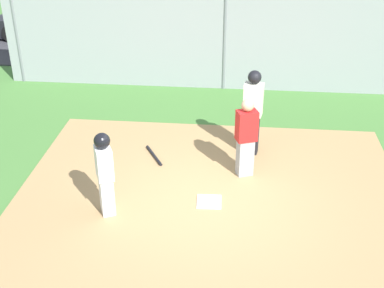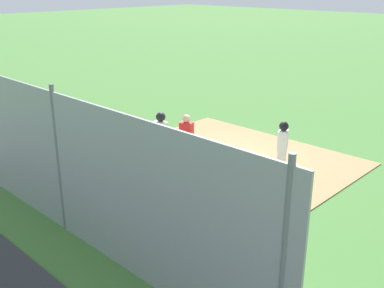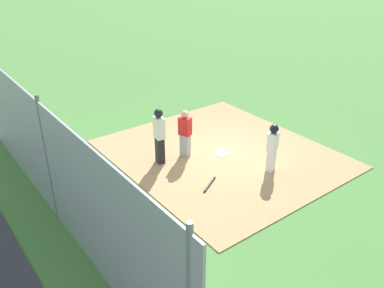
{
  "view_description": "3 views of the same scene",
  "coord_description": "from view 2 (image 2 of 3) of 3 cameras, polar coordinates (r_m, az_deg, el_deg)",
  "views": [
    {
      "loc": [
        -0.45,
        7.79,
        5.4
      ],
      "look_at": [
        0.36,
        -0.43,
        0.98
      ],
      "focal_mm": 48.45,
      "sensor_mm": 36.0,
      "label": 1
    },
    {
      "loc": [
        8.43,
        -10.24,
        5.35
      ],
      "look_at": [
        -0.4,
        -1.05,
        0.77
      ],
      "focal_mm": 42.81,
      "sensor_mm": 36.0,
      "label": 2
    },
    {
      "loc": [
        8.89,
        -8.0,
        6.47
      ],
      "look_at": [
        0.09,
        -1.32,
        0.83
      ],
      "focal_mm": 37.83,
      "sensor_mm": 36.0,
      "label": 3
    }
  ],
  "objects": [
    {
      "name": "ground_plane",
      "position": [
        14.3,
        4.07,
        -2.26
      ],
      "size": [
        140.0,
        140.0,
        0.0
      ],
      "primitive_type": "plane",
      "color": "#477A38"
    },
    {
      "name": "dirt_infield",
      "position": [
        14.3,
        4.07,
        -2.21
      ],
      "size": [
        7.2,
        6.4,
        0.03
      ],
      "primitive_type": "cube",
      "color": "#A88456",
      "rests_on": "ground_plane"
    },
    {
      "name": "home_plate",
      "position": [
        14.29,
        4.07,
        -2.12
      ],
      "size": [
        0.46,
        0.46,
        0.02
      ],
      "primitive_type": "cube",
      "rotation": [
        0.0,
        0.0,
        0.04
      ],
      "color": "white",
      "rests_on": "dirt_infield"
    },
    {
      "name": "catcher",
      "position": [
        13.66,
        -0.69,
        0.57
      ],
      "size": [
        0.45,
        0.38,
        1.61
      ],
      "rotation": [
        0.0,
        0.0,
        1.94
      ],
      "color": "#9E9EA3",
      "rests_on": "dirt_infield"
    },
    {
      "name": "umpire",
      "position": [
        13.1,
        -3.85,
        0.35
      ],
      "size": [
        0.42,
        0.32,
        1.84
      ],
      "rotation": [
        0.0,
        0.0,
        1.4
      ],
      "color": "black",
      "rests_on": "dirt_infield"
    },
    {
      "name": "runner",
      "position": [
        13.39,
        11.22,
        -0.04
      ],
      "size": [
        0.39,
        0.45,
        1.55
      ],
      "rotation": [
        0.0,
        0.0,
        3.56
      ],
      "color": "silver",
      "rests_on": "dirt_infield"
    },
    {
      "name": "baseball_bat",
      "position": [
        12.43,
        3.93,
        -5.48
      ],
      "size": [
        0.47,
        0.77,
        0.06
      ],
      "primitive_type": "cylinder",
      "rotation": [
        0.0,
        1.57,
        5.22
      ],
      "color": "black",
      "rests_on": "dirt_infield"
    },
    {
      "name": "backstop_fence",
      "position": [
        10.32,
        -16.2,
        -2.35
      ],
      "size": [
        12.0,
        0.1,
        3.35
      ],
      "color": "#93999E",
      "rests_on": "ground_plane"
    }
  ]
}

